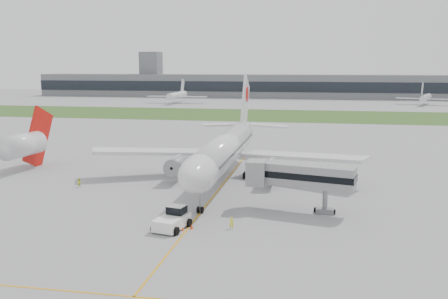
% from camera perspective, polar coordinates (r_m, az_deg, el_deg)
% --- Properties ---
extents(ground, '(600.00, 600.00, 0.00)m').
position_cam_1_polar(ground, '(81.79, -0.34, -4.27)').
color(ground, gray).
rests_on(ground, ground).
extents(apron_markings, '(70.00, 70.00, 0.04)m').
position_cam_1_polar(apron_markings, '(77.04, -1.04, -5.15)').
color(apron_markings, orange).
rests_on(apron_markings, ground).
extents(grass_strip, '(600.00, 50.00, 0.02)m').
position_cam_1_polar(grass_strip, '(199.52, 6.15, 3.91)').
color(grass_strip, '#375520').
rests_on(grass_strip, ground).
extents(terminal_building, '(320.00, 22.30, 14.00)m').
position_cam_1_polar(terminal_building, '(308.48, 7.75, 7.18)').
color(terminal_building, slate).
rests_on(terminal_building, ground).
extents(control_tower, '(12.00, 12.00, 56.00)m').
position_cam_1_polar(control_tower, '(327.85, -8.26, 6.08)').
color(control_tower, slate).
rests_on(control_tower, ground).
extents(airliner, '(48.13, 53.95, 17.88)m').
position_cam_1_polar(airliner, '(85.34, 0.27, 0.19)').
color(airliner, silver).
rests_on(airliner, ground).
extents(pushback_tug, '(4.26, 5.53, 2.59)m').
position_cam_1_polar(pushback_tug, '(61.44, -5.85, -7.90)').
color(pushback_tug, white).
rests_on(pushback_tug, ground).
extents(jet_bridge, '(14.78, 6.18, 6.75)m').
position_cam_1_polar(jet_bridge, '(67.81, 8.28, -2.96)').
color(jet_bridge, gray).
rests_on(jet_bridge, ground).
extents(safety_cone_left, '(0.42, 0.42, 0.57)m').
position_cam_1_polar(safety_cone_left, '(60.92, -4.80, -8.94)').
color(safety_cone_left, '#FF3B0D').
rests_on(safety_cone_left, ground).
extents(safety_cone_right, '(0.44, 0.44, 0.61)m').
position_cam_1_polar(safety_cone_right, '(61.26, -3.72, -8.80)').
color(safety_cone_right, '#FF3B0D').
rests_on(safety_cone_right, ground).
extents(ground_crew_near, '(0.57, 0.39, 1.53)m').
position_cam_1_polar(ground_crew_near, '(61.08, 0.87, -8.38)').
color(ground_crew_near, yellow).
rests_on(ground_crew_near, ground).
extents(ground_crew_far, '(0.95, 0.97, 1.57)m').
position_cam_1_polar(ground_crew_far, '(84.60, -16.18, -3.65)').
color(ground_crew_far, '#C6DF25').
rests_on(ground_crew_far, ground).
extents(neighbor_aircraft, '(5.22, 15.43, 12.52)m').
position_cam_1_polar(neighbor_aircraft, '(100.98, -21.83, 0.57)').
color(neighbor_aircraft, red).
rests_on(neighbor_aircraft, ground).
extents(distant_aircraft_left, '(31.70, 28.02, 12.05)m').
position_cam_1_polar(distant_aircraft_left, '(262.66, -5.37, 5.29)').
color(distant_aircraft_left, silver).
rests_on(distant_aircraft_left, ground).
extents(distant_aircraft_right, '(34.33, 32.18, 10.75)m').
position_cam_1_polar(distant_aircraft_right, '(268.95, 22.02, 4.73)').
color(distant_aircraft_right, silver).
rests_on(distant_aircraft_right, ground).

